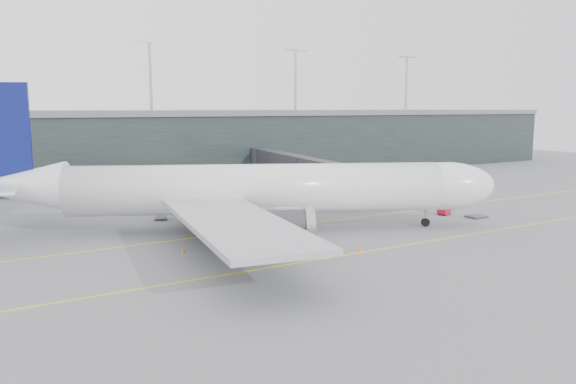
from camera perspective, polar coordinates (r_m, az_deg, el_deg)
ground at (r=75.73m, az=-6.06°, el=-3.50°), size 320.00×320.00×0.00m
taxiline_a at (r=72.19m, az=-4.73°, el=-4.07°), size 160.00×0.25×0.02m
taxiline_b at (r=58.66m, az=2.23°, el=-7.01°), size 160.00×0.25×0.02m
taxiline_lead_main at (r=95.72m, az=-8.38°, el=-1.01°), size 0.25×60.00×0.02m
terminal at (r=129.33m, az=-17.01°, el=4.57°), size 240.00×36.00×29.00m
main_aircraft at (r=72.17m, az=-3.59°, el=0.19°), size 63.64×58.56×18.79m
jet_bridge at (r=108.51m, az=-0.58°, el=3.08°), size 10.08×47.37×7.22m
gse_cart at (r=86.55m, az=15.58°, el=-1.70°), size 2.50×2.04×1.47m
baggage_dolly at (r=85.76m, az=18.58°, el=-2.37°), size 2.73×2.20×0.27m
uld_a at (r=81.50m, az=-12.80°, el=-2.19°), size 2.16×1.93×1.64m
uld_b at (r=85.39m, az=-10.62°, el=-1.51°), size 2.57×2.27×1.98m
uld_c at (r=85.92m, az=-9.22°, el=-1.40°), size 2.61×2.30×2.02m
cone_nose at (r=90.73m, az=16.53°, el=-1.60°), size 0.40×0.40×0.63m
cone_wing_stbd at (r=62.84m, az=7.28°, el=-5.66°), size 0.48×0.48×0.77m
cone_wing_port at (r=91.15m, az=-3.77°, el=-1.18°), size 0.47×0.47×0.75m
cone_tail at (r=62.97m, az=-10.62°, el=-5.78°), size 0.38×0.38×0.61m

